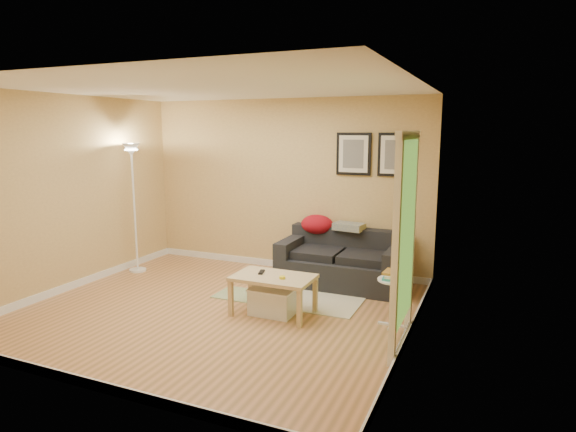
# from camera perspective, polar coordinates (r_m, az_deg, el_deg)

# --- Properties ---
(floor) EXTENTS (4.50, 4.50, 0.00)m
(floor) POSITION_cam_1_polar(r_m,az_deg,el_deg) (6.03, -8.17, -10.82)
(floor) COLOR tan
(floor) RESTS_ON ground
(ceiling) EXTENTS (4.50, 4.50, 0.00)m
(ceiling) POSITION_cam_1_polar(r_m,az_deg,el_deg) (5.66, -8.84, 14.62)
(ceiling) COLOR white
(ceiling) RESTS_ON wall_back
(wall_back) EXTENTS (4.50, 0.00, 4.50)m
(wall_back) POSITION_cam_1_polar(r_m,az_deg,el_deg) (7.46, -0.38, 3.60)
(wall_back) COLOR tan
(wall_back) RESTS_ON ground
(wall_front) EXTENTS (4.50, 0.00, 4.50)m
(wall_front) POSITION_cam_1_polar(r_m,az_deg,el_deg) (4.17, -23.11, -2.35)
(wall_front) COLOR tan
(wall_front) RESTS_ON ground
(wall_left) EXTENTS (0.00, 4.00, 4.00)m
(wall_left) POSITION_cam_1_polar(r_m,az_deg,el_deg) (7.14, -24.05, 2.44)
(wall_left) COLOR tan
(wall_left) RESTS_ON ground
(wall_right) EXTENTS (0.00, 4.00, 4.00)m
(wall_right) POSITION_cam_1_polar(r_m,az_deg,el_deg) (4.91, 14.42, -0.08)
(wall_right) COLOR tan
(wall_right) RESTS_ON ground
(baseboard_back) EXTENTS (4.50, 0.02, 0.10)m
(baseboard_back) POSITION_cam_1_polar(r_m,az_deg,el_deg) (7.69, -0.40, -5.70)
(baseboard_back) COLOR white
(baseboard_back) RESTS_ON ground
(baseboard_front) EXTENTS (4.50, 0.02, 0.10)m
(baseboard_front) POSITION_cam_1_polar(r_m,az_deg,el_deg) (4.59, -21.90, -17.76)
(baseboard_front) COLOR white
(baseboard_front) RESTS_ON ground
(baseboard_left) EXTENTS (0.02, 4.00, 0.10)m
(baseboard_left) POSITION_cam_1_polar(r_m,az_deg,el_deg) (7.39, -23.30, -7.22)
(baseboard_left) COLOR white
(baseboard_left) RESTS_ON ground
(baseboard_right) EXTENTS (0.02, 4.00, 0.10)m
(baseboard_right) POSITION_cam_1_polar(r_m,az_deg,el_deg) (5.27, 13.70, -13.57)
(baseboard_right) COLOR white
(baseboard_right) RESTS_ON ground
(sofa) EXTENTS (1.70, 0.90, 0.75)m
(sofa) POSITION_cam_1_polar(r_m,az_deg,el_deg) (6.83, 6.30, -4.97)
(sofa) COLOR black
(sofa) RESTS_ON ground
(red_throw) EXTENTS (0.48, 0.36, 0.28)m
(red_throw) POSITION_cam_1_polar(r_m,az_deg,el_deg) (7.16, 3.42, -0.99)
(red_throw) COLOR #A60F23
(red_throw) RESTS_ON sofa
(plaid_throw) EXTENTS (0.45, 0.32, 0.10)m
(plaid_throw) POSITION_cam_1_polar(r_m,az_deg,el_deg) (6.99, 7.15, -1.24)
(plaid_throw) COLOR tan
(plaid_throw) RESTS_ON sofa
(framed_print_left) EXTENTS (0.50, 0.04, 0.60)m
(framed_print_left) POSITION_cam_1_polar(r_m,az_deg,el_deg) (7.03, 7.68, 7.20)
(framed_print_left) COLOR black
(framed_print_left) RESTS_ON wall_back
(framed_print_right) EXTENTS (0.50, 0.04, 0.60)m
(framed_print_right) POSITION_cam_1_polar(r_m,az_deg,el_deg) (6.89, 12.52, 7.00)
(framed_print_right) COLOR black
(framed_print_right) RESTS_ON wall_back
(area_rug) EXTENTS (1.25, 0.85, 0.01)m
(area_rug) POSITION_cam_1_polar(r_m,az_deg,el_deg) (6.28, 2.73, -9.80)
(area_rug) COLOR beige
(area_rug) RESTS_ON ground
(green_runner) EXTENTS (0.70, 0.50, 0.01)m
(green_runner) POSITION_cam_1_polar(r_m,az_deg,el_deg) (6.49, -5.26, -9.17)
(green_runner) COLOR #668C4C
(green_runner) RESTS_ON ground
(coffee_table) EXTENTS (1.07, 0.85, 0.47)m
(coffee_table) POSITION_cam_1_polar(r_m,az_deg,el_deg) (5.78, -1.71, -9.21)
(coffee_table) COLOR tan
(coffee_table) RESTS_ON ground
(remote_control) EXTENTS (0.09, 0.17, 0.02)m
(remote_control) POSITION_cam_1_polar(r_m,az_deg,el_deg) (5.82, -3.12, -6.55)
(remote_control) COLOR black
(remote_control) RESTS_ON coffee_table
(tape_roll) EXTENTS (0.07, 0.07, 0.03)m
(tape_roll) POSITION_cam_1_polar(r_m,az_deg,el_deg) (5.59, -0.67, -7.20)
(tape_roll) COLOR yellow
(tape_roll) RESTS_ON coffee_table
(storage_bin) EXTENTS (0.52, 0.38, 0.32)m
(storage_bin) POSITION_cam_1_polar(r_m,az_deg,el_deg) (5.81, -1.75, -9.87)
(storage_bin) COLOR white
(storage_bin) RESTS_ON ground
(side_table) EXTENTS (0.35, 0.35, 0.54)m
(side_table) POSITION_cam_1_polar(r_m,az_deg,el_deg) (5.55, 12.16, -9.87)
(side_table) COLOR white
(side_table) RESTS_ON ground
(book_stack) EXTENTS (0.22, 0.28, 0.08)m
(book_stack) POSITION_cam_1_polar(r_m,az_deg,el_deg) (5.47, 12.22, -6.73)
(book_stack) COLOR teal
(book_stack) RESTS_ON side_table
(floor_lamp) EXTENTS (0.25, 0.25, 1.95)m
(floor_lamp) POSITION_cam_1_polar(r_m,az_deg,el_deg) (7.68, -17.49, 0.49)
(floor_lamp) COLOR white
(floor_lamp) RESTS_ON ground
(doorway) EXTENTS (0.12, 1.01, 2.13)m
(doorway) POSITION_cam_1_polar(r_m,az_deg,el_deg) (4.83, 13.41, -3.54)
(doorway) COLOR white
(doorway) RESTS_ON ground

